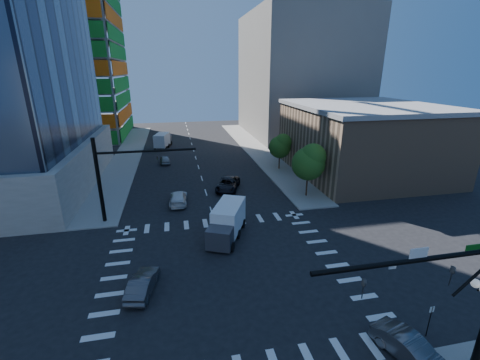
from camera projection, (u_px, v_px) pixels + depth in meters
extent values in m
plane|color=black|center=(229.00, 271.00, 25.94)|extent=(160.00, 160.00, 0.00)
cube|color=silver|center=(229.00, 271.00, 25.94)|extent=(20.00, 20.00, 0.01)
cube|color=gray|center=(256.00, 149.00, 65.34)|extent=(5.00, 60.00, 0.15)
cube|color=gray|center=(128.00, 156.00, 60.55)|extent=(5.00, 60.00, 0.15)
cube|color=#177F25|center=(116.00, 27.00, 72.47)|extent=(0.12, 24.00, 49.00)
cube|color=#D85A0C|center=(33.00, 17.00, 58.40)|extent=(24.00, 0.12, 49.00)
cube|color=#917054|center=(364.00, 141.00, 49.46)|extent=(20.00, 22.00, 10.00)
cube|color=gray|center=(368.00, 106.00, 47.73)|extent=(20.50, 22.50, 0.60)
cube|color=slate|center=(300.00, 76.00, 77.45)|extent=(24.00, 30.00, 28.00)
cylinder|color=black|center=(417.00, 260.00, 14.08)|extent=(10.00, 0.24, 0.24)
cylinder|color=black|center=(480.00, 272.00, 15.13)|extent=(2.50, 0.14, 2.50)
imported|color=black|center=(451.00, 276.00, 14.82)|extent=(0.16, 0.20, 1.00)
imported|color=black|center=(363.00, 288.00, 13.96)|extent=(0.16, 0.20, 1.00)
cube|color=white|center=(419.00, 253.00, 13.96)|extent=(0.90, 0.04, 0.50)
cube|color=#0C5812|center=(476.00, 247.00, 14.56)|extent=(1.10, 0.04, 0.28)
sphere|color=white|center=(476.00, 283.00, 15.71)|extent=(0.44, 0.44, 0.44)
cylinder|color=black|center=(99.00, 181.00, 32.87)|extent=(0.40, 0.40, 9.00)
cylinder|color=black|center=(147.00, 151.00, 32.88)|extent=(10.00, 0.24, 0.24)
imported|color=black|center=(158.00, 161.00, 33.43)|extent=(0.16, 0.20, 1.00)
cylinder|color=#382316|center=(307.00, 187.00, 40.87)|extent=(0.20, 0.20, 2.27)
sphere|color=#154712|center=(308.00, 164.00, 39.87)|extent=(4.16, 4.16, 4.16)
sphere|color=#3C6A23|center=(313.00, 157.00, 39.35)|extent=(3.25, 3.25, 3.25)
cylinder|color=#382316|center=(279.00, 163.00, 52.10)|extent=(0.20, 0.20, 1.92)
sphere|color=#154712|center=(280.00, 147.00, 51.24)|extent=(3.52, 3.52, 3.52)
sphere|color=#3C6A23|center=(283.00, 142.00, 50.77)|extent=(2.75, 2.75, 2.75)
cylinder|color=black|center=(429.00, 322.00, 19.30)|extent=(0.06, 0.06, 2.20)
cube|color=silver|center=(432.00, 310.00, 19.01)|extent=(0.30, 0.03, 0.40)
imported|color=#505156|center=(410.00, 349.00, 17.85)|extent=(2.84, 4.68, 1.46)
imported|color=black|center=(228.00, 184.00, 43.32)|extent=(4.45, 6.29, 1.59)
imported|color=silver|center=(178.00, 198.00, 38.93)|extent=(2.34, 5.11, 1.45)
imported|color=gray|center=(165.00, 160.00, 55.56)|extent=(1.89, 4.11, 1.37)
imported|color=#424146|center=(143.00, 284.00, 23.34)|extent=(2.38, 4.54, 1.42)
cube|color=white|center=(226.00, 221.00, 30.51)|extent=(4.14, 5.41, 2.54)
cube|color=#3C3B43|center=(226.00, 227.00, 30.72)|extent=(2.77, 2.52, 1.85)
cube|color=silver|center=(163.00, 139.00, 66.66)|extent=(3.29, 5.13, 2.46)
cube|color=#3C3B43|center=(163.00, 142.00, 66.86)|extent=(2.51, 2.16, 1.80)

